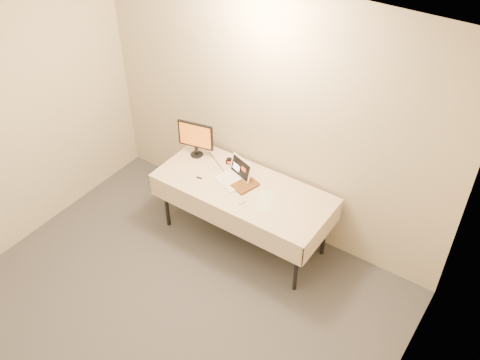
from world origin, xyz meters
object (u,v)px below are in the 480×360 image
Objects in this scene: table at (243,191)px; book at (239,172)px; laptop at (235,176)px; monitor at (196,137)px.

table is 7.27× the size of book.
book is (0.05, -0.00, 0.07)m from laptop.
laptop is (-0.14, 0.05, 0.12)m from table.
monitor reaches higher than table.
book reaches higher than laptop.
laptop reaches higher than table.
table is at bearing -25.01° from monitor.
book is at bearing 17.93° from laptop.
book is at bearing 151.62° from table.
table is 4.78× the size of laptop.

